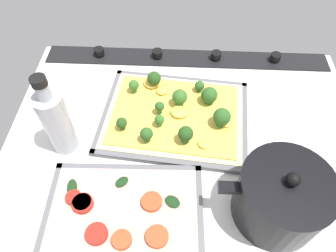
# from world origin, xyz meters

# --- Properties ---
(ground_plane) EXTENTS (0.82, 0.67, 0.03)m
(ground_plane) POSITION_xyz_m (0.00, 0.00, -0.01)
(ground_plane) COLOR silver
(stove_control_panel) EXTENTS (0.78, 0.07, 0.03)m
(stove_control_panel) POSITION_xyz_m (-0.00, -0.30, 0.01)
(stove_control_panel) COLOR black
(stove_control_panel) RESTS_ON ground_plane
(baking_tray_front) EXTENTS (0.36, 0.29, 0.01)m
(baking_tray_front) POSITION_xyz_m (0.03, -0.09, 0.00)
(baking_tray_front) COLOR slate
(baking_tray_front) RESTS_ON ground_plane
(broccoli_pizza) EXTENTS (0.34, 0.27, 0.06)m
(broccoli_pizza) POSITION_xyz_m (0.02, -0.09, 0.02)
(broccoli_pizza) COLOR beige
(broccoli_pizza) RESTS_ON baking_tray_front
(baking_tray_back) EXTENTS (0.31, 0.22, 0.01)m
(baking_tray_back) POSITION_xyz_m (0.11, 0.16, 0.00)
(baking_tray_back) COLOR slate
(baking_tray_back) RESTS_ON ground_plane
(veggie_pizza_back) EXTENTS (0.29, 0.20, 0.02)m
(veggie_pizza_back) POSITION_xyz_m (0.12, 0.16, 0.01)
(veggie_pizza_back) COLOR #CFA594
(veggie_pizza_back) RESTS_ON baking_tray_back
(cooking_pot) EXTENTS (0.23, 0.17, 0.14)m
(cooking_pot) POSITION_xyz_m (-0.17, 0.14, 0.06)
(cooking_pot) COLOR black
(cooking_pot) RESTS_ON ground_plane
(oil_bottle) EXTENTS (0.06, 0.06, 0.21)m
(oil_bottle) POSITION_xyz_m (0.26, -0.00, 0.08)
(oil_bottle) COLOR #B7BCC6
(oil_bottle) RESTS_ON ground_plane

